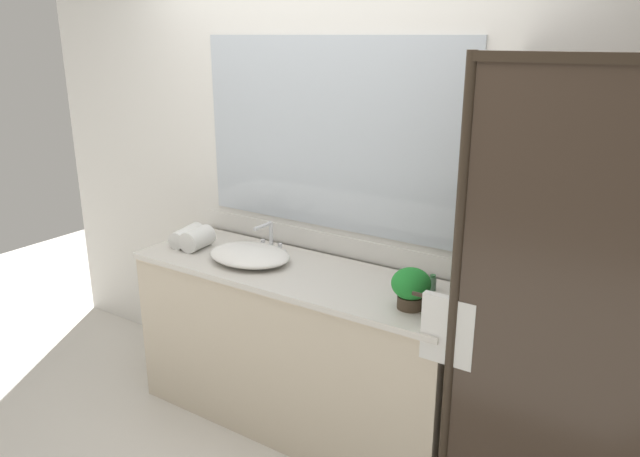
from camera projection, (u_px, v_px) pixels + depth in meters
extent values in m
plane|color=silver|center=(298.00, 421.00, 3.38)|extent=(8.00, 8.00, 0.00)
cube|color=silver|center=(332.00, 181.00, 3.26)|extent=(4.40, 0.05, 2.60)
cube|color=silver|center=(329.00, 243.00, 3.34)|extent=(1.80, 0.01, 0.11)
cube|color=silver|center=(329.00, 135.00, 3.16)|extent=(1.59, 0.01, 1.00)
cube|color=beige|center=(298.00, 350.00, 3.26)|extent=(1.80, 0.56, 0.87)
cube|color=beige|center=(296.00, 273.00, 3.11)|extent=(1.80, 0.58, 0.03)
cylinder|color=#2D2319|center=(453.00, 317.00, 2.37)|extent=(0.04, 0.04, 2.00)
cube|color=#2D2319|center=(635.00, 59.00, 1.81)|extent=(1.00, 0.04, 0.04)
cube|color=#382B21|center=(590.00, 352.00, 2.10)|extent=(0.96, 0.01, 1.96)
cube|color=#382B21|center=(478.00, 292.00, 2.59)|extent=(0.01, 0.57, 1.96)
cylinder|color=#2D2319|center=(450.00, 302.00, 2.37)|extent=(0.32, 0.02, 0.02)
cube|color=white|center=(448.00, 331.00, 2.41)|extent=(0.22, 0.04, 0.29)
ellipsoid|color=white|center=(250.00, 255.00, 3.22)|extent=(0.46, 0.35, 0.07)
cube|color=silver|center=(272.00, 250.00, 3.38)|extent=(0.17, 0.04, 0.02)
cylinder|color=silver|center=(271.00, 236.00, 3.35)|extent=(0.02, 0.02, 0.15)
cylinder|color=silver|center=(263.00, 226.00, 3.28)|extent=(0.02, 0.14, 0.02)
cylinder|color=silver|center=(263.00, 243.00, 3.40)|extent=(0.02, 0.02, 0.04)
cylinder|color=silver|center=(280.00, 247.00, 3.34)|extent=(0.02, 0.02, 0.04)
cylinder|color=#473828|center=(410.00, 302.00, 2.67)|extent=(0.12, 0.12, 0.06)
ellipsoid|color=#1F7E2C|center=(411.00, 284.00, 2.65)|extent=(0.17, 0.17, 0.14)
cylinder|color=white|center=(464.00, 284.00, 2.83)|extent=(0.03, 0.03, 0.08)
cylinder|color=#9E895B|center=(465.00, 275.00, 2.82)|extent=(0.02, 0.02, 0.01)
cylinder|color=#4C7056|center=(433.00, 284.00, 2.86)|extent=(0.03, 0.03, 0.06)
cylinder|color=#2D6638|center=(433.00, 276.00, 2.85)|extent=(0.03, 0.03, 0.01)
cylinder|color=white|center=(187.00, 236.00, 3.49)|extent=(0.14, 0.25, 0.10)
cylinder|color=white|center=(198.00, 239.00, 3.41)|extent=(0.14, 0.20, 0.12)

